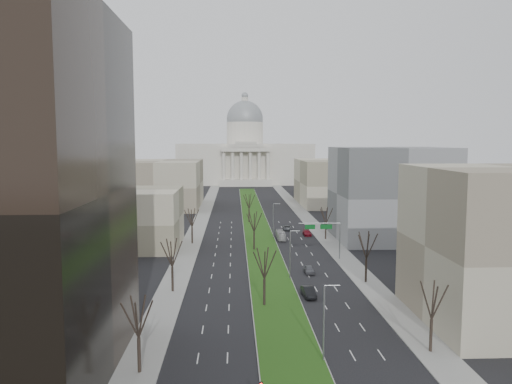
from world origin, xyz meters
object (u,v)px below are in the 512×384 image
object	(u,v)px
car_grey_near	(309,270)
car_black	(308,292)
car_grey_far	(287,228)
box_van	(281,235)
car_red	(307,233)

from	to	relation	value
car_grey_near	car_black	xyz separation A→B (m)	(-2.29, -14.63, 0.10)
car_grey_near	car_grey_far	bearing A→B (deg)	88.74
car_grey_far	box_van	distance (m)	13.86
car_red	car_black	bearing A→B (deg)	-98.60
car_red	car_grey_far	distance (m)	9.62
car_grey_near	car_black	distance (m)	14.81
car_black	car_grey_near	bearing A→B (deg)	76.75
car_red	box_van	distance (m)	9.15
car_black	car_red	distance (m)	54.03
car_grey_near	car_grey_far	size ratio (longest dim) A/B	0.93
car_grey_near	car_grey_far	xyz separation A→B (m)	(0.77, 47.35, -0.09)
car_red	car_grey_far	world-z (taller)	car_red
car_grey_near	car_red	world-z (taller)	car_grey_near
car_grey_near	box_van	size ratio (longest dim) A/B	0.54
car_grey_far	box_van	xyz separation A→B (m)	(-3.12, -13.49, 0.46)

